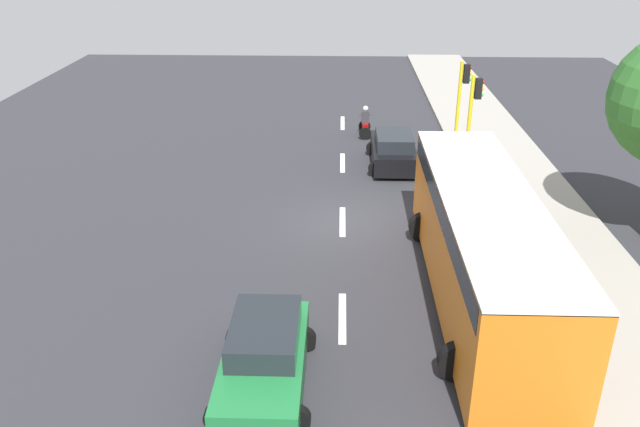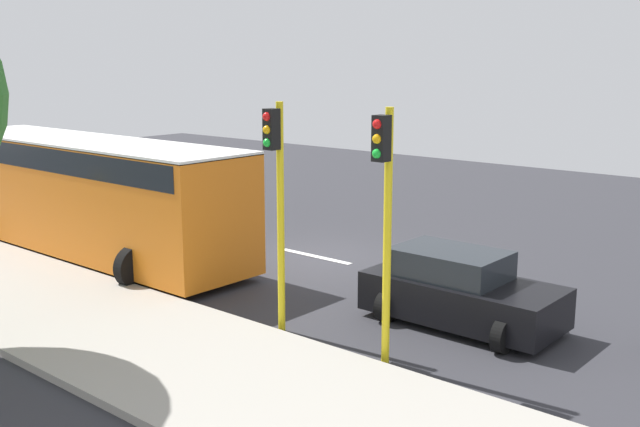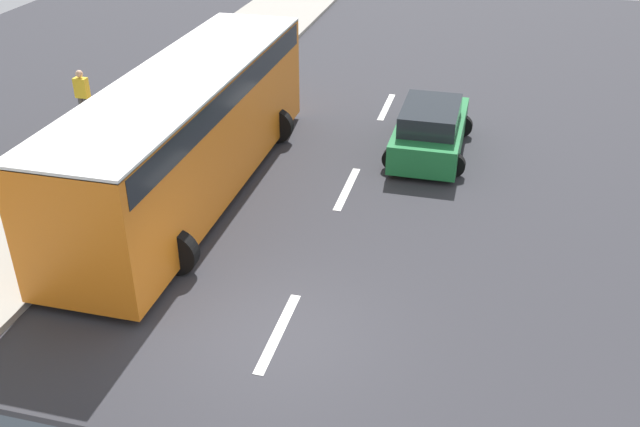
{
  "view_description": "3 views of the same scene",
  "coord_description": "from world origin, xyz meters",
  "px_view_note": "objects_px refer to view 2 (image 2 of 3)",
  "views": [
    {
      "loc": [
        -0.13,
        -20.45,
        9.72
      ],
      "look_at": [
        -0.74,
        -1.82,
        1.14
      ],
      "focal_mm": 36.06,
      "sensor_mm": 36.0,
      "label": 1
    },
    {
      "loc": [
        14.96,
        12.9,
        5.28
      ],
      "look_at": [
        -0.94,
        -0.64,
        0.96
      ],
      "focal_mm": 42.16,
      "sensor_mm": 36.0,
      "label": 2
    },
    {
      "loc": [
        -3.37,
        9.99,
        8.56
      ],
      "look_at": [
        -0.14,
        -2.63,
        1.14
      ],
      "focal_mm": 40.03,
      "sensor_mm": 36.0,
      "label": 3
    }
  ],
  "objects_px": {
    "car_green": "(164,188)",
    "traffic_light_midblock": "(385,201)",
    "car_black": "(459,291)",
    "city_bus": "(88,188)",
    "traffic_light_corner": "(277,186)"
  },
  "relations": [
    {
      "from": "car_green",
      "to": "traffic_light_midblock",
      "type": "relative_size",
      "value": 0.93
    },
    {
      "from": "car_black",
      "to": "city_bus",
      "type": "height_order",
      "value": "city_bus"
    },
    {
      "from": "car_black",
      "to": "car_green",
      "type": "xyz_separation_m",
      "value": [
        -3.92,
        -14.42,
        0.0
      ]
    },
    {
      "from": "traffic_light_corner",
      "to": "city_bus",
      "type": "bearing_deg",
      "value": -97.52
    },
    {
      "from": "traffic_light_corner",
      "to": "traffic_light_midblock",
      "type": "xyz_separation_m",
      "value": [
        0.0,
        2.5,
        0.0
      ]
    },
    {
      "from": "city_bus",
      "to": "traffic_light_corner",
      "type": "xyz_separation_m",
      "value": [
        1.07,
        8.13,
        1.08
      ]
    },
    {
      "from": "city_bus",
      "to": "traffic_light_midblock",
      "type": "bearing_deg",
      "value": 84.23
    },
    {
      "from": "city_bus",
      "to": "traffic_light_midblock",
      "type": "height_order",
      "value": "traffic_light_midblock"
    },
    {
      "from": "car_green",
      "to": "traffic_light_midblock",
      "type": "bearing_deg",
      "value": 65.42
    },
    {
      "from": "car_green",
      "to": "traffic_light_corner",
      "type": "relative_size",
      "value": 0.93
    },
    {
      "from": "car_green",
      "to": "city_bus",
      "type": "height_order",
      "value": "city_bus"
    },
    {
      "from": "car_black",
      "to": "traffic_light_midblock",
      "type": "bearing_deg",
      "value": 0.71
    },
    {
      "from": "car_green",
      "to": "traffic_light_midblock",
      "type": "xyz_separation_m",
      "value": [
        6.61,
        14.46,
        2.22
      ]
    },
    {
      "from": "car_green",
      "to": "traffic_light_midblock",
      "type": "distance_m",
      "value": 16.05
    },
    {
      "from": "traffic_light_corner",
      "to": "car_black",
      "type": "bearing_deg",
      "value": 137.48
    }
  ]
}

